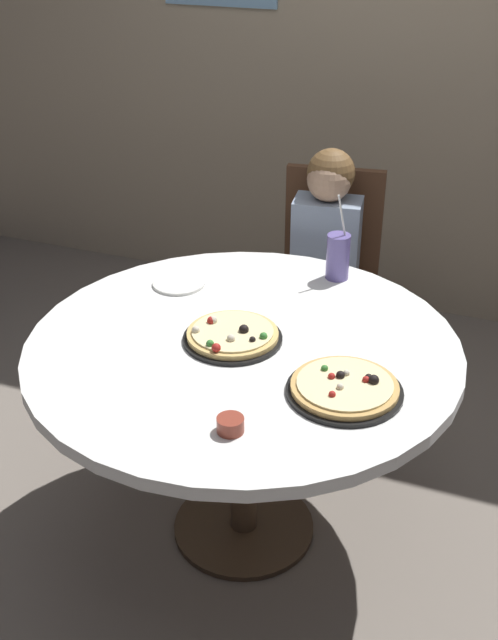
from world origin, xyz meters
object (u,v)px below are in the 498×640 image
at_px(soda_cup, 338,256).
at_px(plate_small, 179,283).
at_px(pizza_veggie, 232,336).
at_px(sauce_bowl, 230,425).
at_px(pizza_cheese, 345,388).
at_px(dining_table, 243,367).
at_px(diner_child, 321,302).
at_px(chair_wooden, 328,272).

distance_m(soda_cup, plate_small, 0.55).
height_order(pizza_veggie, sauce_bowl, pizza_veggie).
xyz_separation_m(pizza_cheese, plate_small, (-0.70, 0.43, -0.01)).
distance_m(dining_table, pizza_veggie, 0.11).
bearing_deg(soda_cup, pizza_veggie, -108.52).
distance_m(diner_child, pizza_veggie, 0.87).
bearing_deg(plate_small, soda_cup, 26.75).
bearing_deg(chair_wooden, dining_table, -89.24).
relative_size(diner_child, plate_small, 6.01).
xyz_separation_m(chair_wooden, sauce_bowl, (0.14, -1.41, 0.24)).
relative_size(pizza_cheese, sauce_bowl, 4.53).
height_order(chair_wooden, pizza_veggie, chair_wooden).
distance_m(dining_table, soda_cup, 0.57).
xyz_separation_m(soda_cup, sauce_bowl, (-0.01, -0.94, -0.06)).
bearing_deg(sauce_bowl, pizza_veggie, 111.85).
bearing_deg(sauce_bowl, pizza_cheese, 50.07).
height_order(pizza_veggie, plate_small, pizza_veggie).
height_order(pizza_cheese, plate_small, pizza_cheese).
relative_size(pizza_cheese, soda_cup, 1.04).
relative_size(dining_table, pizza_veggie, 4.36).
height_order(dining_table, diner_child, diner_child).
distance_m(diner_child, sauce_bowl, 1.27).
height_order(chair_wooden, plate_small, chair_wooden).
distance_m(chair_wooden, diner_child, 0.19).
bearing_deg(sauce_bowl, plate_small, 124.55).
distance_m(pizza_cheese, sauce_bowl, 0.35).
relative_size(chair_wooden, sauce_bowl, 13.57).
relative_size(pizza_veggie, sauce_bowl, 4.28).
height_order(soda_cup, sauce_bowl, soda_cup).
distance_m(sauce_bowl, plate_small, 0.84).
distance_m(chair_wooden, pizza_cheese, 1.22).
xyz_separation_m(dining_table, plate_small, (-0.35, 0.28, 0.09)).
xyz_separation_m(chair_wooden, pizza_cheese, (0.37, -1.14, 0.24)).
xyz_separation_m(dining_table, sauce_bowl, (0.13, -0.41, 0.11)).
height_order(diner_child, pizza_cheese, diner_child).
bearing_deg(dining_table, soda_cup, 74.75).
relative_size(dining_table, plate_small, 7.25).
height_order(diner_child, soda_cup, diner_child).
distance_m(pizza_cheese, plate_small, 0.82).
xyz_separation_m(pizza_cheese, soda_cup, (-0.21, 0.67, 0.06)).
height_order(dining_table, pizza_veggie, pizza_veggie).
height_order(pizza_veggie, pizza_cheese, same).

